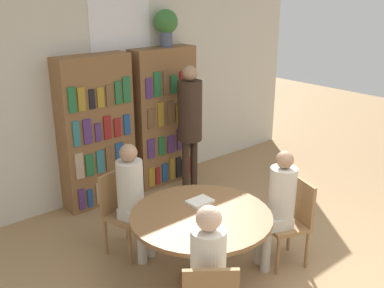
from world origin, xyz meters
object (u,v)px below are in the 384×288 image
(flower_vase, at_px, (166,24))
(seated_reader_left, at_px, (133,194))
(bookshelf_right, at_px, (164,117))
(seated_reader_right, at_px, (278,202))
(reading_table, at_px, (201,224))
(seated_reader_back, at_px, (208,267))
(chair_far_side, at_px, (292,217))
(librarian_standing, at_px, (190,115))
(bookshelf_left, at_px, (96,132))
(chair_left_side, at_px, (122,208))

(flower_vase, distance_m, seated_reader_left, 2.56)
(bookshelf_right, relative_size, seated_reader_right, 1.57)
(reading_table, xyz_separation_m, seated_reader_back, (-0.51, -0.65, 0.10))
(flower_vase, bearing_deg, reading_table, -120.59)
(chair_far_side, distance_m, librarian_standing, 2.12)
(bookshelf_left, relative_size, seated_reader_left, 1.56)
(bookshelf_left, bearing_deg, seated_reader_left, -104.62)
(reading_table, height_order, chair_left_side, chair_left_side)
(seated_reader_right, bearing_deg, chair_far_side, -90.00)
(flower_vase, relative_size, chair_left_side, 0.55)
(bookshelf_right, bearing_deg, seated_reader_right, -100.05)
(bookshelf_left, xyz_separation_m, chair_far_side, (0.81, -2.51, -0.47))
(seated_reader_back, xyz_separation_m, librarian_standing, (1.78, 2.32, 0.37))
(flower_vase, height_order, seated_reader_back, flower_vase)
(chair_left_side, xyz_separation_m, seated_reader_left, (0.05, -0.17, 0.21))
(bookshelf_left, height_order, seated_reader_back, bookshelf_left)
(bookshelf_right, xyz_separation_m, reading_table, (-1.21, -2.17, -0.35))
(chair_far_side, bearing_deg, seated_reader_right, 90.00)
(reading_table, distance_m, chair_left_side, 1.01)
(seated_reader_left, bearing_deg, bookshelf_right, -152.16)
(chair_far_side, height_order, seated_reader_back, seated_reader_back)
(bookshelf_left, xyz_separation_m, seated_reader_back, (-0.64, -2.82, -0.25))
(seated_reader_right, distance_m, librarian_standing, 2.05)
(bookshelf_right, bearing_deg, reading_table, -119.14)
(chair_far_side, bearing_deg, reading_table, 90.00)
(bookshelf_right, height_order, flower_vase, flower_vase)
(seated_reader_back, bearing_deg, seated_reader_right, 54.04)
(flower_vase, relative_size, reading_table, 0.37)
(chair_far_side, xyz_separation_m, seated_reader_back, (-1.45, -0.30, 0.22))
(bookshelf_left, bearing_deg, flower_vase, 0.23)
(seated_reader_back, bearing_deg, chair_left_side, 119.85)
(flower_vase, relative_size, seated_reader_back, 0.39)
(flower_vase, relative_size, chair_far_side, 0.55)
(bookshelf_left, xyz_separation_m, bookshelf_right, (1.08, 0.00, -0.00))
(reading_table, bearing_deg, bookshelf_right, 60.86)
(bookshelf_right, relative_size, chair_far_side, 2.16)
(bookshelf_right, distance_m, librarian_standing, 0.52)
(chair_left_side, height_order, seated_reader_back, seated_reader_back)
(reading_table, relative_size, chair_left_side, 1.48)
(reading_table, bearing_deg, seated_reader_right, -20.11)
(reading_table, bearing_deg, chair_far_side, -20.11)
(bookshelf_right, height_order, seated_reader_right, bookshelf_right)
(flower_vase, distance_m, reading_table, 3.00)
(chair_left_side, xyz_separation_m, chair_far_side, (1.22, -1.31, 0.00))
(chair_far_side, height_order, seated_reader_right, seated_reader_right)
(seated_reader_right, relative_size, seated_reader_back, 0.99)
(flower_vase, distance_m, librarian_standing, 1.26)
(flower_vase, bearing_deg, chair_far_side, -97.70)
(bookshelf_right, height_order, librarian_standing, bookshelf_right)
(seated_reader_left, bearing_deg, chair_far_side, 119.84)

